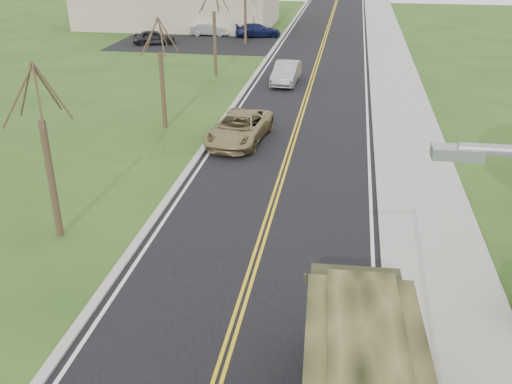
# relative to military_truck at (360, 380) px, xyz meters

# --- Properties ---
(road) EXTENTS (8.00, 120.00, 0.01)m
(road) POSITION_rel_military_truck_xyz_m (-3.21, 37.34, -1.79)
(road) COLOR black
(road) RESTS_ON ground
(curb_right) EXTENTS (0.30, 120.00, 0.12)m
(curb_right) POSITION_rel_military_truck_xyz_m (0.94, 37.34, -1.74)
(curb_right) COLOR #9E998E
(curb_right) RESTS_ON ground
(sidewalk_right) EXTENTS (3.20, 120.00, 0.10)m
(sidewalk_right) POSITION_rel_military_truck_xyz_m (2.69, 37.34, -1.75)
(sidewalk_right) COLOR #9E998E
(sidewalk_right) RESTS_ON ground
(curb_left) EXTENTS (0.30, 120.00, 0.10)m
(curb_left) POSITION_rel_military_truck_xyz_m (-7.36, 37.34, -1.75)
(curb_left) COLOR #9E998E
(curb_left) RESTS_ON ground
(bare_tree_a) EXTENTS (1.93, 2.26, 6.08)m
(bare_tree_a) POSITION_rel_military_truck_xyz_m (-10.21, 7.34, 0.83)
(bare_tree_a) COLOR #38281C
(bare_tree_a) RESTS_ON ground
(bare_tree_b) EXTENTS (1.83, 2.14, 5.73)m
(bare_tree_b) POSITION_rel_military_truck_xyz_m (-10.21, 19.34, 0.68)
(bare_tree_b) COLOR #38281C
(bare_tree_b) RESTS_ON ground
(bare_tree_c) EXTENTS (2.04, 2.39, 6.42)m
(bare_tree_c) POSITION_rel_military_truck_xyz_m (-10.21, 31.34, 0.98)
(bare_tree_c) COLOR #38281C
(bare_tree_c) RESTS_ON ground
(bare_tree_d) EXTENTS (1.88, 2.20, 5.91)m
(bare_tree_d) POSITION_rel_military_truck_xyz_m (-10.21, 43.34, 0.76)
(bare_tree_d) COLOR #38281C
(bare_tree_d) RESTS_ON ground
(military_truck) EXTENTS (2.48, 6.39, 3.13)m
(military_truck) POSITION_rel_military_truck_xyz_m (0.00, 0.00, 0.00)
(military_truck) COLOR black
(military_truck) RESTS_ON ground
(suv_champagne) EXTENTS (2.95, 5.44, 1.45)m
(suv_champagne) POSITION_rel_military_truck_xyz_m (-5.84, 17.74, -1.07)
(suv_champagne) COLOR #927E52
(suv_champagne) RESTS_ON ground
(sedan_silver) EXTENTS (1.74, 4.49, 1.46)m
(sedan_silver) POSITION_rel_military_truck_xyz_m (-4.89, 29.75, -1.07)
(sedan_silver) COLOR #9E9EA3
(sedan_silver) RESTS_ON ground
(lot_car_dark) EXTENTS (4.05, 2.53, 1.29)m
(lot_car_dark) POSITION_rel_military_truck_xyz_m (-18.40, 41.94, -1.15)
(lot_car_dark) COLOR black
(lot_car_dark) RESTS_ON ground
(lot_car_silver) EXTENTS (3.86, 1.51, 1.25)m
(lot_car_silver) POSITION_rel_military_truck_xyz_m (-14.52, 47.34, -1.17)
(lot_car_silver) COLOR #BDBCC1
(lot_car_silver) RESTS_ON ground
(lot_car_navy) EXTENTS (4.77, 2.99, 1.29)m
(lot_car_navy) POSITION_rel_military_truck_xyz_m (-9.72, 47.34, -1.15)
(lot_car_navy) COLOR #10163C
(lot_car_navy) RESTS_ON ground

